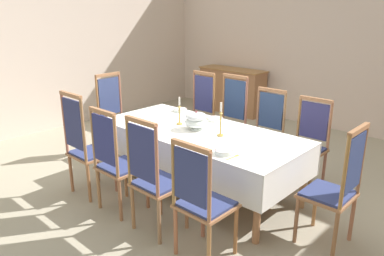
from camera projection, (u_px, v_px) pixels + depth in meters
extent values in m
cube|color=#A39A83|center=(205.00, 187.00, 4.57)|extent=(7.04, 6.58, 0.04)
cube|color=beige|center=(333.00, 36.00, 6.39)|extent=(7.04, 0.08, 3.27)
cube|color=beige|center=(50.00, 36.00, 6.38)|extent=(0.08, 6.58, 3.27)
cylinder|color=#9B6042|center=(112.00, 148.00, 4.79)|extent=(0.07, 0.07, 0.71)
cylinder|color=#A26D47|center=(257.00, 208.00, 3.35)|extent=(0.07, 0.07, 0.71)
cylinder|color=#9E624D|center=(162.00, 133.00, 5.40)|extent=(0.07, 0.07, 0.71)
cylinder|color=#A17149|center=(304.00, 177.00, 3.96)|extent=(0.07, 0.07, 0.71)
cube|color=#A36E3F|center=(199.00, 136.00, 4.28)|extent=(2.30, 0.97, 0.08)
cube|color=#A06A44|center=(199.00, 131.00, 4.26)|extent=(2.42, 1.09, 0.03)
cube|color=white|center=(199.00, 130.00, 4.26)|extent=(2.44, 1.11, 0.00)
cube|color=white|center=(164.00, 158.00, 3.93)|extent=(2.44, 0.00, 0.36)
cube|color=white|center=(228.00, 134.00, 4.69)|extent=(2.44, 0.00, 0.36)
cube|color=white|center=(133.00, 124.00, 5.10)|extent=(0.00, 1.11, 0.36)
cube|color=white|center=(294.00, 175.00, 3.53)|extent=(0.00, 1.11, 0.36)
cylinder|color=#99604E|center=(97.00, 164.00, 4.61)|extent=(0.04, 0.04, 0.46)
cylinder|color=#A26148|center=(116.00, 173.00, 4.36)|extent=(0.04, 0.04, 0.46)
cylinder|color=#A66844|center=(71.00, 173.00, 4.36)|extent=(0.04, 0.04, 0.46)
cylinder|color=#A26941|center=(89.00, 183.00, 4.11)|extent=(0.04, 0.04, 0.46)
cube|color=#A06A44|center=(92.00, 154.00, 4.29)|extent=(0.44, 0.42, 0.03)
cube|color=navy|center=(92.00, 152.00, 4.28)|extent=(0.40, 0.38, 0.02)
cylinder|color=#A8614A|center=(65.00, 124.00, 4.17)|extent=(0.03, 0.03, 0.71)
cylinder|color=#9B6D46|center=(83.00, 131.00, 3.92)|extent=(0.03, 0.03, 0.71)
cube|color=navy|center=(73.00, 124.00, 4.03)|extent=(0.34, 0.02, 0.54)
cube|color=#A06A44|center=(70.00, 95.00, 3.93)|extent=(0.40, 0.04, 0.04)
cylinder|color=#9A7346|center=(196.00, 143.00, 5.34)|extent=(0.04, 0.04, 0.46)
cylinder|color=#996B3C|center=(178.00, 137.00, 5.59)|extent=(0.04, 0.04, 0.46)
cylinder|color=#A46847|center=(212.00, 137.00, 5.59)|extent=(0.04, 0.04, 0.46)
cylinder|color=#9F6B46|center=(194.00, 132.00, 5.84)|extent=(0.04, 0.04, 0.46)
cube|color=#A06A44|center=(195.00, 122.00, 5.52)|extent=(0.44, 0.42, 0.03)
cube|color=navy|center=(195.00, 120.00, 5.51)|extent=(0.40, 0.38, 0.02)
cylinder|color=#A8713E|center=(214.00, 98.00, 5.41)|extent=(0.03, 0.03, 0.69)
cylinder|color=#A4654A|center=(194.00, 94.00, 5.67)|extent=(0.03, 0.03, 0.69)
cube|color=navy|center=(204.00, 94.00, 5.53)|extent=(0.34, 0.02, 0.52)
cube|color=#A06A44|center=(204.00, 73.00, 5.44)|extent=(0.40, 0.04, 0.04)
cylinder|color=#A36C43|center=(126.00, 178.00, 4.24)|extent=(0.04, 0.04, 0.46)
cylinder|color=#A96542|center=(147.00, 188.00, 3.99)|extent=(0.04, 0.04, 0.46)
cylinder|color=#A77348|center=(99.00, 189.00, 3.99)|extent=(0.04, 0.04, 0.46)
cylinder|color=#986342|center=(120.00, 200.00, 3.74)|extent=(0.04, 0.04, 0.46)
cube|color=#A06A44|center=(122.00, 168.00, 3.92)|extent=(0.44, 0.42, 0.03)
cube|color=navy|center=(122.00, 166.00, 3.91)|extent=(0.40, 0.38, 0.02)
cylinder|color=#996B43|center=(93.00, 138.00, 3.81)|extent=(0.03, 0.03, 0.63)
cylinder|color=#A8734A|center=(116.00, 147.00, 3.56)|extent=(0.03, 0.03, 0.63)
cube|color=navy|center=(104.00, 140.00, 3.67)|extent=(0.34, 0.02, 0.48)
cube|color=#A06A44|center=(102.00, 112.00, 3.59)|extent=(0.40, 0.04, 0.04)
cylinder|color=#9B6943|center=(228.00, 153.00, 4.97)|extent=(0.04, 0.04, 0.46)
cylinder|color=#9A654D|center=(206.00, 146.00, 5.22)|extent=(0.04, 0.04, 0.46)
cylinder|color=#99633E|center=(244.00, 146.00, 5.22)|extent=(0.04, 0.04, 0.46)
cylinder|color=#9C6843|center=(222.00, 140.00, 5.47)|extent=(0.04, 0.04, 0.46)
cube|color=#A06A44|center=(225.00, 130.00, 5.15)|extent=(0.44, 0.42, 0.03)
cube|color=navy|center=(225.00, 128.00, 5.14)|extent=(0.40, 0.38, 0.02)
cylinder|color=#A1614D|center=(246.00, 104.00, 5.04)|extent=(0.03, 0.03, 0.71)
cylinder|color=#9D643A|center=(224.00, 99.00, 5.30)|extent=(0.03, 0.03, 0.71)
cube|color=navy|center=(235.00, 99.00, 5.16)|extent=(0.34, 0.02, 0.54)
cube|color=#A06A44|center=(235.00, 76.00, 5.06)|extent=(0.40, 0.04, 0.04)
cylinder|color=#9E623B|center=(160.00, 194.00, 3.86)|extent=(0.04, 0.04, 0.46)
cylinder|color=#A46F4B|center=(187.00, 207.00, 3.61)|extent=(0.04, 0.04, 0.46)
cylinder|color=#A06E46|center=(133.00, 207.00, 3.61)|extent=(0.04, 0.04, 0.46)
cylinder|color=#966D4C|center=(159.00, 222.00, 3.36)|extent=(0.04, 0.04, 0.46)
cube|color=#A06A44|center=(159.00, 185.00, 3.54)|extent=(0.44, 0.42, 0.03)
cube|color=navy|center=(159.00, 182.00, 3.53)|extent=(0.40, 0.38, 0.02)
cylinder|color=#A1723A|center=(129.00, 151.00, 3.43)|extent=(0.03, 0.03, 0.66)
cylinder|color=#A3664E|center=(157.00, 163.00, 3.18)|extent=(0.03, 0.03, 0.66)
cube|color=navy|center=(142.00, 153.00, 3.29)|extent=(0.34, 0.02, 0.50)
cube|color=#A06A44|center=(141.00, 121.00, 3.20)|extent=(0.40, 0.04, 0.04)
cylinder|color=#987247|center=(265.00, 165.00, 4.59)|extent=(0.04, 0.04, 0.46)
cylinder|color=#A46C3A|center=(240.00, 157.00, 4.84)|extent=(0.04, 0.04, 0.46)
cylinder|color=#9A6148|center=(280.00, 157.00, 4.85)|extent=(0.04, 0.04, 0.46)
cylinder|color=#9F6C3C|center=(256.00, 150.00, 5.09)|extent=(0.04, 0.04, 0.46)
cube|color=#A06A44|center=(261.00, 139.00, 4.77)|extent=(0.44, 0.42, 0.03)
cube|color=navy|center=(261.00, 138.00, 4.76)|extent=(0.40, 0.38, 0.02)
cylinder|color=#996D45|center=(284.00, 116.00, 4.68)|extent=(0.03, 0.03, 0.60)
cylinder|color=#966243|center=(258.00, 110.00, 4.93)|extent=(0.03, 0.03, 0.60)
cube|color=navy|center=(271.00, 111.00, 4.80)|extent=(0.34, 0.02, 0.45)
cube|color=#A06A44|center=(272.00, 90.00, 4.72)|extent=(0.40, 0.04, 0.04)
cylinder|color=#A36249|center=(203.00, 215.00, 3.48)|extent=(0.04, 0.04, 0.46)
cylinder|color=#A1673C|center=(236.00, 231.00, 3.23)|extent=(0.04, 0.04, 0.46)
cylinder|color=#A56242|center=(176.00, 231.00, 3.23)|extent=(0.04, 0.04, 0.46)
cylinder|color=#A06E41|center=(209.00, 249.00, 2.98)|extent=(0.04, 0.04, 0.46)
cube|color=#A06A44|center=(206.00, 206.00, 3.16)|extent=(0.44, 0.42, 0.03)
cube|color=navy|center=(206.00, 203.00, 3.15)|extent=(0.40, 0.38, 0.02)
cylinder|color=olive|center=(173.00, 174.00, 3.06)|extent=(0.03, 0.03, 0.58)
cylinder|color=#A26C4C|center=(210.00, 188.00, 2.80)|extent=(0.03, 0.03, 0.58)
cube|color=navy|center=(191.00, 177.00, 2.92)|extent=(0.34, 0.02, 0.44)
cube|color=#A06A44|center=(191.00, 146.00, 2.84)|extent=(0.40, 0.04, 0.04)
cylinder|color=olive|center=(310.00, 179.00, 4.21)|extent=(0.04, 0.04, 0.46)
cylinder|color=#A8683B|center=(280.00, 170.00, 4.46)|extent=(0.04, 0.04, 0.46)
cylinder|color=#96604C|center=(324.00, 170.00, 4.46)|extent=(0.04, 0.04, 0.46)
cylinder|color=#A06044|center=(295.00, 161.00, 4.71)|extent=(0.04, 0.04, 0.46)
cube|color=#A06A44|center=(304.00, 151.00, 4.39)|extent=(0.44, 0.42, 0.03)
cube|color=navy|center=(304.00, 149.00, 4.38)|extent=(0.40, 0.38, 0.02)
cylinder|color=#A26645|center=(330.00, 126.00, 4.30)|extent=(0.03, 0.03, 0.57)
cylinder|color=#9D6C3B|center=(299.00, 120.00, 4.55)|extent=(0.03, 0.03, 0.57)
cube|color=navy|center=(314.00, 121.00, 4.42)|extent=(0.34, 0.02, 0.44)
cube|color=#A06A44|center=(316.00, 100.00, 4.34)|extent=(0.40, 0.04, 0.04)
cylinder|color=#A06440|center=(138.00, 141.00, 5.43)|extent=(0.04, 0.04, 0.46)
cylinder|color=#A77344|center=(116.00, 148.00, 5.17)|extent=(0.04, 0.04, 0.46)
cylinder|color=#A76B4C|center=(123.00, 135.00, 5.67)|extent=(0.04, 0.04, 0.46)
cylinder|color=#A06E3D|center=(102.00, 142.00, 5.40)|extent=(0.04, 0.04, 0.46)
cube|color=#A06A44|center=(119.00, 125.00, 5.34)|extent=(0.42, 0.44, 0.03)
cube|color=navy|center=(119.00, 124.00, 5.34)|extent=(0.38, 0.40, 0.02)
cylinder|color=#A7644C|center=(120.00, 97.00, 5.49)|extent=(0.03, 0.03, 0.70)
cylinder|color=#A1693B|center=(98.00, 101.00, 5.22)|extent=(0.03, 0.03, 0.70)
cube|color=navy|center=(109.00, 96.00, 5.35)|extent=(0.02, 0.34, 0.53)
cube|color=#A06A44|center=(108.00, 75.00, 5.25)|extent=(0.04, 0.40, 0.04)
cylinder|color=#976545|center=(296.00, 220.00, 3.39)|extent=(0.04, 0.04, 0.46)
cylinder|color=#A97242|center=(315.00, 205.00, 3.66)|extent=(0.04, 0.04, 0.46)
cylinder|color=#966440|center=(335.00, 236.00, 3.16)|extent=(0.04, 0.04, 0.46)
cylinder|color=#A6694D|center=(352.00, 218.00, 3.42)|extent=(0.04, 0.04, 0.46)
cube|color=#A06A44|center=(327.00, 195.00, 3.33)|extent=(0.42, 0.44, 0.03)
cube|color=navy|center=(328.00, 193.00, 3.33)|extent=(0.38, 0.40, 0.02)
cylinder|color=#9F723B|center=(344.00, 174.00, 2.97)|extent=(0.03, 0.03, 0.65)
cylinder|color=#97633F|center=(362.00, 160.00, 3.24)|extent=(0.03, 0.03, 0.65)
cube|color=navy|center=(354.00, 163.00, 3.10)|extent=(0.02, 0.34, 0.49)
cube|color=#A06A44|center=(359.00, 130.00, 3.01)|extent=(0.04, 0.40, 0.04)
cylinder|color=white|center=(196.00, 128.00, 4.28)|extent=(0.15, 0.15, 0.02)
ellipsoid|color=white|center=(196.00, 122.00, 4.26)|extent=(0.27, 0.27, 0.12)
ellipsoid|color=white|center=(196.00, 116.00, 4.24)|extent=(0.24, 0.24, 0.10)
sphere|color=brown|center=(196.00, 112.00, 4.22)|extent=(0.03, 0.03, 0.03)
cylinder|color=gold|center=(180.00, 124.00, 4.46)|extent=(0.07, 0.07, 0.02)
cylinder|color=gold|center=(179.00, 115.00, 4.42)|extent=(0.02, 0.02, 0.20)
cone|color=gold|center=(179.00, 106.00, 4.39)|extent=(0.04, 0.04, 0.02)
cylinder|color=silver|center=(179.00, 101.00, 4.37)|extent=(0.02, 0.02, 0.10)
cylinder|color=gold|center=(220.00, 135.00, 4.05)|extent=(0.07, 0.07, 0.02)
cylinder|color=gold|center=(221.00, 124.00, 4.01)|extent=(0.02, 0.02, 0.24)
cone|color=gold|center=(221.00, 113.00, 3.97)|extent=(0.04, 0.04, 0.02)
cylinder|color=silver|center=(221.00, 107.00, 3.95)|extent=(0.02, 0.02, 0.10)
cylinder|color=white|center=(224.00, 152.00, 3.54)|extent=(0.18, 0.18, 0.04)
cylinder|color=white|center=(224.00, 151.00, 3.54)|extent=(0.15, 0.15, 0.03)
torus|color=brown|center=(224.00, 150.00, 3.53)|extent=(0.17, 0.17, 0.01)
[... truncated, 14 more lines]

